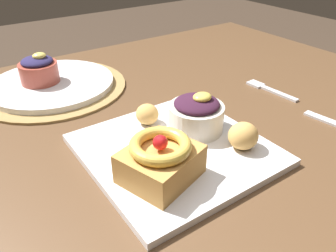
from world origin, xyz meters
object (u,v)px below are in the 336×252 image
at_px(cake_slice, 163,158).
at_px(fork, 268,89).
at_px(fritter_front, 147,114).
at_px(front_plate, 175,150).
at_px(berry_ramekin, 196,114).
at_px(fritter_middle, 243,136).
at_px(back_plate, 52,84).
at_px(back_ramekin, 39,70).

bearing_deg(cake_slice, fork, 18.64).
bearing_deg(fritter_front, fork, -2.49).
distance_m(front_plate, berry_ramekin, 0.07).
xyz_separation_m(front_plate, fork, (0.31, 0.07, -0.00)).
distance_m(fritter_middle, back_plate, 0.45).
height_order(fritter_middle, fork, fritter_middle).
relative_size(cake_slice, fritter_middle, 2.52).
distance_m(front_plate, back_plate, 0.36).
distance_m(fritter_front, fritter_middle, 0.17).
relative_size(berry_ramekin, fritter_middle, 1.94).
bearing_deg(fritter_middle, berry_ramekin, 107.32).
xyz_separation_m(cake_slice, back_ramekin, (-0.05, 0.41, 0.00)).
xyz_separation_m(cake_slice, fritter_front, (0.06, 0.13, -0.01)).
height_order(berry_ramekin, fritter_front, berry_ramekin).
bearing_deg(fork, back_plate, 50.47).
distance_m(fritter_front, back_plate, 0.28).
bearing_deg(fritter_middle, fritter_front, 119.30).
bearing_deg(berry_ramekin, fritter_front, 131.46).
relative_size(back_plate, back_ramekin, 3.31).
height_order(cake_slice, back_plate, cake_slice).
bearing_deg(front_plate, back_plate, 102.94).
xyz_separation_m(fritter_middle, fork, (0.22, 0.13, -0.03)).
relative_size(front_plate, back_ramekin, 3.34).
height_order(cake_slice, fritter_middle, cake_slice).
bearing_deg(front_plate, berry_ramekin, 20.42).
bearing_deg(back_ramekin, back_plate, -24.03).
xyz_separation_m(front_plate, fritter_front, (0.00, 0.09, 0.02)).
height_order(berry_ramekin, fork, berry_ramekin).
bearing_deg(back_ramekin, fork, -35.45).
distance_m(back_ramekin, fork, 0.50).
distance_m(front_plate, cake_slice, 0.08).
distance_m(berry_ramekin, back_ramekin, 0.38).
distance_m(cake_slice, back_plate, 0.40).
relative_size(front_plate, berry_ramekin, 2.92).
distance_m(fritter_front, back_ramekin, 0.30).
height_order(back_plate, fork, back_plate).
bearing_deg(back_plate, berry_ramekin, -67.06).
bearing_deg(back_plate, fritter_middle, -68.15).
bearing_deg(berry_ramekin, cake_slice, -148.40).
relative_size(fritter_front, back_plate, 0.15).
xyz_separation_m(cake_slice, fork, (0.36, 0.12, -0.04)).
height_order(front_plate, fritter_front, fritter_front).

